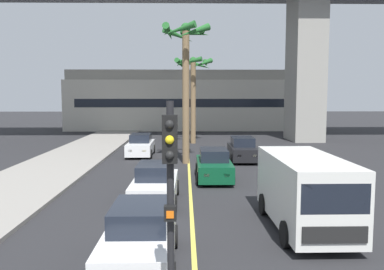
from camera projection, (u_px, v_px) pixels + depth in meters
The scene contains 11 objects.
lane_stripe_center at pixel (189, 168), 23.51m from camera, with size 0.14×56.00×0.01m, color #DBCC4C.
pier_building_backdrop at pixel (187, 101), 51.45m from camera, with size 29.80×8.04×7.41m.
car_queue_front at pixel (141, 146), 28.43m from camera, with size 1.84×4.10×1.56m.
car_queue_second at pixel (140, 238), 9.96m from camera, with size 1.84×4.10×1.56m.
car_queue_third at pixel (214, 166), 20.34m from camera, with size 1.86×4.11×1.56m.
car_queue_fourth at pixel (243, 150), 26.27m from camera, with size 1.89×4.13×1.56m.
car_queue_fifth at pixel (155, 185), 15.96m from camera, with size 1.88×4.12×1.56m.
delivery_van at pixel (304, 190), 12.69m from camera, with size 2.19×5.26×2.36m.
traffic_light_median_near at pixel (170, 193), 6.41m from camera, with size 0.24×0.37×4.20m.
palm_tree_near_median at pixel (193, 76), 35.37m from camera, with size 3.48×3.54×7.72m.
palm_tree_mid_median at pixel (186, 57), 24.62m from camera, with size 3.16×3.30×8.76m.
Camera 1 is at (-0.24, 0.80, 4.28)m, focal length 37.18 mm.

